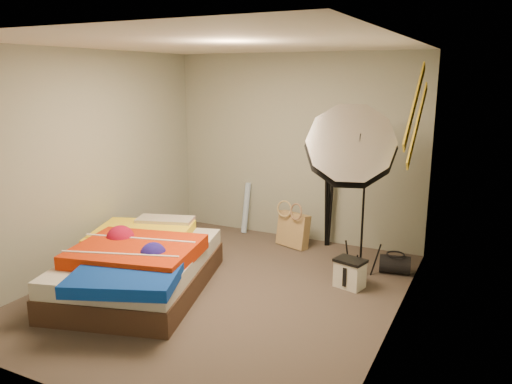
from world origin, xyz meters
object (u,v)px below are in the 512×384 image
Objects in this scene: bed at (139,265)px; camera_tripod at (329,186)px; photo_umbrella at (351,148)px; camera_case at (350,274)px; wrapping_roll at (246,208)px; tote_bag at (293,230)px; duffel_bag at (395,264)px.

camera_tripod is at bearing 59.42° from bed.
photo_umbrella is 1.44× the size of camera_tripod.
camera_case is at bearing 28.10° from bed.
bed is 2.54m from photo_umbrella.
camera_case is at bearing -32.92° from wrapping_roll.
wrapping_roll is 2.30m from photo_umbrella.
bed reaches higher than tote_bag.
tote_bag is 2.20m from bed.
tote_bag is at bearing -148.99° from camera_tripod.
duffel_bag is 2.85m from bed.
wrapping_roll is 2.33m from duffel_bag.
camera_tripod is at bearing -1.80° from wrapping_roll.
photo_umbrella reaches higher than tote_bag.
duffel_bag is at bearing 4.88° from tote_bag.
tote_bag is at bearing -18.02° from wrapping_roll.
camera_case is 2.23m from bed.
photo_umbrella is (1.85, 1.28, 1.18)m from bed.
tote_bag is 1.44m from duffel_bag.
tote_bag is 1.32× the size of duffel_bag.
photo_umbrella is at bearing 34.72° from bed.
bed is at bearing -137.56° from camera_case.
wrapping_roll is at bearing 150.78° from photo_umbrella.
wrapping_roll is 1.32m from camera_tripod.
duffel_bag is at bearing 38.53° from photo_umbrella.
photo_umbrella reaches higher than wrapping_roll.
camera_tripod is (-1.00, 0.57, 0.71)m from duffel_bag.
bed is at bearing -155.19° from duffel_bag.
wrapping_roll is 2.27m from bed.
bed is (-0.92, -1.99, 0.05)m from tote_bag.
duffel_bag is (2.24, -0.61, -0.25)m from wrapping_roll.
tote_bag is at bearing 65.10° from bed.
camera_case is 0.70m from duffel_bag.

